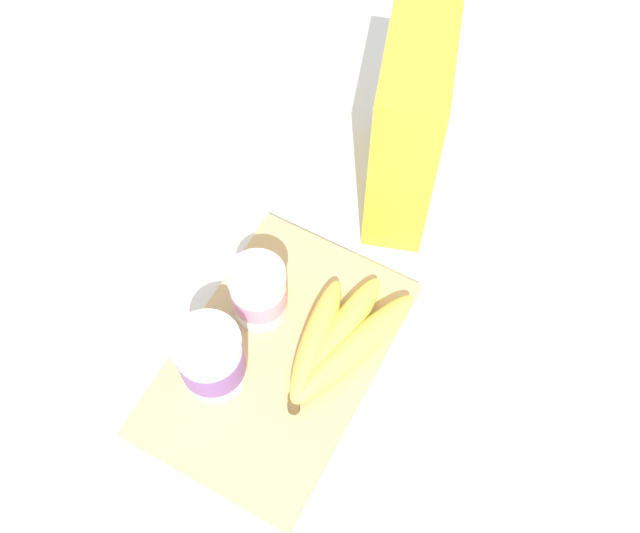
{
  "coord_description": "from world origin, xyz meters",
  "views": [
    {
      "loc": [
        -0.26,
        -0.2,
        0.82
      ],
      "look_at": [
        0.1,
        0.0,
        0.07
      ],
      "focal_mm": 41.75,
      "sensor_mm": 36.0,
      "label": 1
    }
  ],
  "objects_px": {
    "yogurt_cup_front": "(211,359)",
    "yogurt_cup_back": "(259,292)",
    "cutting_board": "(278,358)",
    "banana_bunch": "(337,343)",
    "cereal_box": "(410,122)"
  },
  "relations": [
    {
      "from": "yogurt_cup_front",
      "to": "yogurt_cup_back",
      "type": "bearing_deg",
      "value": -1.77
    },
    {
      "from": "cutting_board",
      "to": "yogurt_cup_front",
      "type": "distance_m",
      "value": 0.09
    },
    {
      "from": "cutting_board",
      "to": "yogurt_cup_front",
      "type": "bearing_deg",
      "value": 136.29
    },
    {
      "from": "banana_bunch",
      "to": "cereal_box",
      "type": "bearing_deg",
      "value": 8.95
    },
    {
      "from": "yogurt_cup_back",
      "to": "banana_bunch",
      "type": "relative_size",
      "value": 0.45
    },
    {
      "from": "yogurt_cup_back",
      "to": "cereal_box",
      "type": "bearing_deg",
      "value": -14.32
    },
    {
      "from": "banana_bunch",
      "to": "yogurt_cup_back",
      "type": "bearing_deg",
      "value": 88.53
    },
    {
      "from": "cereal_box",
      "to": "banana_bunch",
      "type": "relative_size",
      "value": 1.36
    },
    {
      "from": "yogurt_cup_front",
      "to": "banana_bunch",
      "type": "bearing_deg",
      "value": -48.96
    },
    {
      "from": "yogurt_cup_back",
      "to": "banana_bunch",
      "type": "distance_m",
      "value": 0.11
    },
    {
      "from": "cutting_board",
      "to": "yogurt_cup_back",
      "type": "xyz_separation_m",
      "value": [
        0.04,
        0.05,
        0.05
      ]
    },
    {
      "from": "cereal_box",
      "to": "yogurt_cup_back",
      "type": "bearing_deg",
      "value": 147.37
    },
    {
      "from": "cereal_box",
      "to": "yogurt_cup_back",
      "type": "relative_size",
      "value": 3.02
    },
    {
      "from": "cereal_box",
      "to": "banana_bunch",
      "type": "height_order",
      "value": "cereal_box"
    },
    {
      "from": "cutting_board",
      "to": "cereal_box",
      "type": "height_order",
      "value": "cereal_box"
    }
  ]
}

